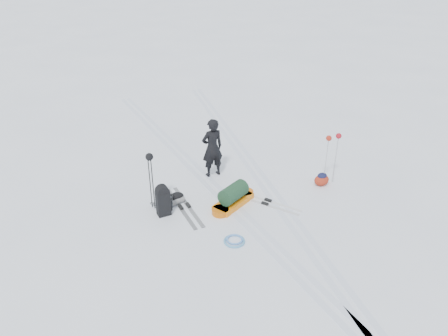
{
  "coord_description": "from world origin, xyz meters",
  "views": [
    {
      "loc": [
        -3.85,
        -7.84,
        5.92
      ],
      "look_at": [
        -0.11,
        0.5,
        0.95
      ],
      "focal_mm": 35.0,
      "sensor_mm": 36.0,
      "label": 1
    }
  ],
  "objects": [
    {
      "name": "small_daypack",
      "position": [
        2.57,
        0.18,
        0.17
      ],
      "size": [
        0.44,
        0.35,
        0.35
      ],
      "rotation": [
        0.0,
        0.0,
        0.1
      ],
      "color": "maroon",
      "rests_on": "ground"
    },
    {
      "name": "snow_hill_backdrop",
      "position": [
        62.69,
        84.02,
        -69.02
      ],
      "size": [
        359.5,
        192.0,
        162.45
      ],
      "color": "white",
      "rests_on": "ground"
    },
    {
      "name": "ski_poles_black",
      "position": [
        -1.78,
        0.95,
        1.21
      ],
      "size": [
        0.18,
        0.19,
        1.48
      ],
      "rotation": [
        0.0,
        0.0,
        -0.1
      ],
      "color": "black",
      "rests_on": "ground"
    },
    {
      "name": "ski_poles_silver",
      "position": [
        2.79,
        0.18,
        1.19
      ],
      "size": [
        0.45,
        0.16,
        1.42
      ],
      "rotation": [
        0.0,
        0.0,
        0.21
      ],
      "color": "silver",
      "rests_on": "ground"
    },
    {
      "name": "skier",
      "position": [
        0.16,
        1.85,
        0.83
      ],
      "size": [
        0.62,
        0.43,
        1.66
      ],
      "primitive_type": "imported",
      "rotation": [
        0.0,
        0.0,
        3.19
      ],
      "color": "black",
      "rests_on": "ground"
    },
    {
      "name": "ski_tracks",
      "position": [
        0.61,
        0.88,
        0.0
      ],
      "size": [
        3.38,
        17.97,
        0.01
      ],
      "color": "silver",
      "rests_on": "ground"
    },
    {
      "name": "touring_skis_white",
      "position": [
        0.82,
        -0.0,
        0.01
      ],
      "size": [
        1.25,
        1.63,
        0.07
      ],
      "rotation": [
        0.0,
        0.0,
        -0.96
      ],
      "color": "silver",
      "rests_on": "ground"
    },
    {
      "name": "touring_skis_grey",
      "position": [
        -1.1,
        0.64,
        0.02
      ],
      "size": [
        0.33,
        1.93,
        0.07
      ],
      "rotation": [
        0.0,
        0.0,
        1.59
      ],
      "color": "gray",
      "rests_on": "ground"
    },
    {
      "name": "expedition_rucksack",
      "position": [
        -1.59,
        0.6,
        0.37
      ],
      "size": [
        0.8,
        0.54,
        0.79
      ],
      "rotation": [
        0.0,
        0.0,
        0.04
      ],
      "color": "black",
      "rests_on": "ground"
    },
    {
      "name": "thermos_pair",
      "position": [
        -1.35,
        0.86,
        0.13
      ],
      "size": [
        0.17,
        0.29,
        0.28
      ],
      "rotation": [
        0.0,
        0.0,
        0.41
      ],
      "color": "#505156",
      "rests_on": "ground"
    },
    {
      "name": "ground",
      "position": [
        0.0,
        0.0,
        0.0
      ],
      "size": [
        200.0,
        200.0,
        0.0
      ],
      "primitive_type": "plane",
      "color": "white",
      "rests_on": "ground"
    },
    {
      "name": "stuff_sack",
      "position": [
        -1.16,
        1.02,
        0.11
      ],
      "size": [
        0.38,
        0.3,
        0.22
      ],
      "rotation": [
        0.0,
        0.0,
        0.09
      ],
      "color": "black",
      "rests_on": "ground"
    },
    {
      "name": "rope_coil",
      "position": [
        -0.55,
        -1.05,
        0.03
      ],
      "size": [
        0.51,
        0.51,
        0.06
      ],
      "rotation": [
        0.0,
        0.0,
        -0.08
      ],
      "color": "#4F94C1",
      "rests_on": "ground"
    },
    {
      "name": "pulk_sled",
      "position": [
        0.04,
        0.28,
        0.21
      ],
      "size": [
        1.45,
        1.02,
        0.55
      ],
      "rotation": [
        0.0,
        0.0,
        0.48
      ],
      "color": "orange",
      "rests_on": "ground"
    }
  ]
}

